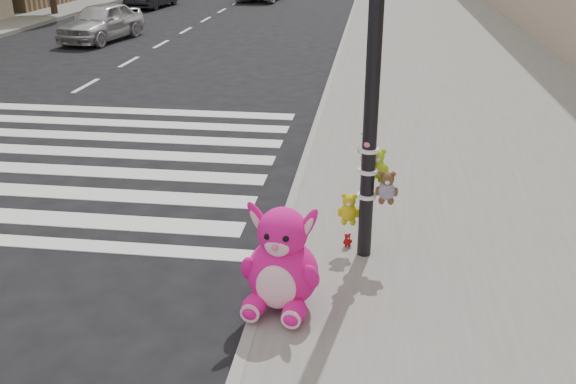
% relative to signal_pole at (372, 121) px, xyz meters
% --- Properties ---
extents(ground, '(120.00, 120.00, 0.00)m').
position_rel_signal_pole_xyz_m(ground, '(-2.61, -1.82, -1.77)').
color(ground, black).
rests_on(ground, ground).
extents(sidewalk_near, '(7.00, 80.00, 0.14)m').
position_rel_signal_pole_xyz_m(sidewalk_near, '(2.39, 8.18, -1.70)').
color(sidewalk_near, slate).
rests_on(sidewalk_near, ground).
extents(curb_edge, '(0.12, 80.00, 0.15)m').
position_rel_signal_pole_xyz_m(curb_edge, '(-1.06, 8.18, -1.70)').
color(curb_edge, gray).
rests_on(curb_edge, ground).
extents(signal_pole, '(0.69, 0.50, 4.00)m').
position_rel_signal_pole_xyz_m(signal_pole, '(0.00, 0.00, 0.00)').
color(signal_pole, black).
rests_on(signal_pole, sidewalk_near).
extents(pink_bunny, '(0.81, 0.90, 1.14)m').
position_rel_signal_pole_xyz_m(pink_bunny, '(-0.82, -1.25, -1.16)').
color(pink_bunny, '#E9138B').
rests_on(pink_bunny, sidewalk_near).
extents(red_teddy, '(0.14, 0.12, 0.17)m').
position_rel_signal_pole_xyz_m(red_teddy, '(-0.21, 0.14, -1.54)').
color(red_teddy, '#9D0F11').
rests_on(red_teddy, sidewalk_near).
extents(car_silver_far, '(2.11, 3.95, 1.28)m').
position_rel_signal_pole_xyz_m(car_silver_far, '(-9.30, 14.57, -1.13)').
color(car_silver_far, silver).
rests_on(car_silver_far, ground).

